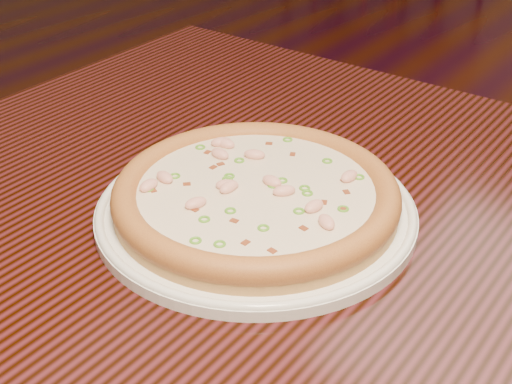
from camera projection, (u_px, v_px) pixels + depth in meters
The scene contains 3 objects.
hero_table at pixel (371, 306), 0.78m from camera, with size 1.20×0.80×0.75m.
plate at pixel (256, 209), 0.75m from camera, with size 0.34×0.34×0.02m.
pizza at pixel (256, 194), 0.74m from camera, with size 0.30×0.30×0.03m.
Camera 1 is at (0.36, -0.72, 1.16)m, focal length 50.00 mm.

